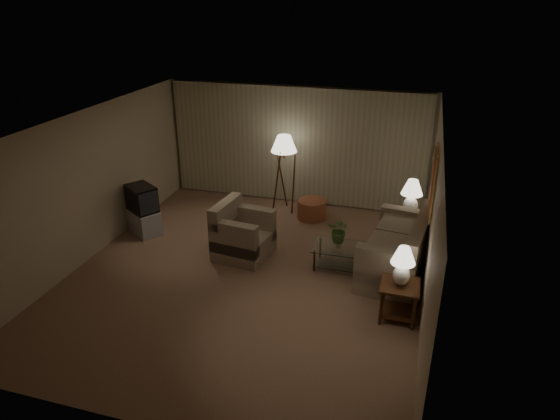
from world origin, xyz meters
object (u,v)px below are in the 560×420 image
object	(u,v)px
ottoman	(312,209)
table_lamp_near	(403,263)
sofa	(396,251)
table_lamp_far	(412,194)
side_table_near	(399,295)
crt_tv	(142,198)
tv_cabinet	(144,222)
armchair	(244,235)
side_table_far	(408,224)
vase	(339,243)
coffee_table	(347,255)
floor_lamp	(284,172)

from	to	relation	value
ottoman	table_lamp_near	bearing A→B (deg)	-56.90
sofa	table_lamp_far	distance (m)	1.39
side_table_near	crt_tv	distance (m)	5.43
table_lamp_far	ottoman	bearing A→B (deg)	164.74
sofa	tv_cabinet	bearing A→B (deg)	-83.84
side_table_near	crt_tv	world-z (taller)	crt_tv
armchair	table_lamp_near	distance (m)	3.21
side_table_far	table_lamp_far	xyz separation A→B (m)	(-0.00, 0.00, 0.63)
sofa	side_table_near	distance (m)	1.36
table_lamp_far	vase	size ratio (longest dim) A/B	5.09
ottoman	vase	world-z (taller)	vase
armchair	table_lamp_near	world-z (taller)	table_lamp_near
side_table_near	ottoman	distance (m)	3.78
side_table_near	tv_cabinet	distance (m)	5.42
armchair	tv_cabinet	size ratio (longest dim) A/B	1.44
crt_tv	vase	size ratio (longest dim) A/B	5.40
table_lamp_far	armchair	bearing A→B (deg)	-154.34
tv_cabinet	sofa	bearing A→B (deg)	31.32
tv_cabinet	vase	bearing A→B (deg)	29.47
side_table_far	armchair	bearing A→B (deg)	-154.34
table_lamp_far	ottoman	size ratio (longest dim) A/B	1.14
coffee_table	floor_lamp	distance (m)	2.86
crt_tv	floor_lamp	distance (m)	3.09
side_table_far	vase	distance (m)	1.77
sofa	tv_cabinet	distance (m)	5.06
sofa	table_lamp_far	world-z (taller)	table_lamp_far
armchair	vase	bearing A→B (deg)	-81.37
tv_cabinet	armchair	bearing A→B (deg)	25.28
tv_cabinet	crt_tv	bearing A→B (deg)	0.00
armchair	coffee_table	size ratio (longest dim) A/B	1.00
side_table_far	table_lamp_far	size ratio (longest dim) A/B	0.84
coffee_table	side_table_far	bearing A→B (deg)	53.76
sofa	ottoman	bearing A→B (deg)	-125.50
side_table_near	table_lamp_far	distance (m)	2.67
ottoman	vase	distance (m)	2.14
armchair	table_lamp_far	distance (m)	3.30
coffee_table	ottoman	xyz separation A→B (m)	(-1.07, 1.91, -0.07)
table_lamp_near	table_lamp_far	world-z (taller)	table_lamp_far
coffee_table	ottoman	world-z (taller)	ottoman
table_lamp_near	floor_lamp	size ratio (longest dim) A/B	0.36
side_table_far	coffee_table	world-z (taller)	side_table_far
sofa	floor_lamp	size ratio (longest dim) A/B	1.26
side_table_near	coffee_table	size ratio (longest dim) A/B	0.50
armchair	tv_cabinet	world-z (taller)	armchair
armchair	vase	size ratio (longest dim) A/B	8.52
table_lamp_near	floor_lamp	xyz separation A→B (m)	(-2.76, 3.40, -0.05)
tv_cabinet	vase	distance (m)	4.08
side_table_far	table_lamp_far	world-z (taller)	table_lamp_far
table_lamp_near	crt_tv	world-z (taller)	table_lamp_near
armchair	table_lamp_far	world-z (taller)	table_lamp_far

